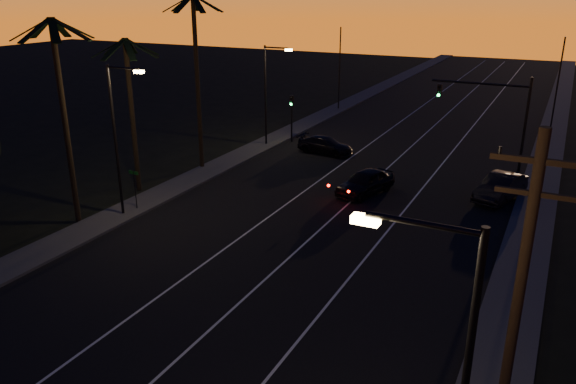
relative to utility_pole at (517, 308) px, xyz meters
The scene contains 20 objects.
road 23.72m from the utility_pole, 120.11° to the left, with size 20.00×170.00×0.01m, color black.
sidewalk_left 30.78m from the utility_pole, 138.74° to the left, with size 2.40×170.00×0.16m, color #373734.
sidewalk_right 20.68m from the utility_pole, 91.15° to the left, with size 2.40×170.00×0.16m, color #373734.
lane_stripe_left 25.32m from the utility_pole, 126.13° to the left, with size 0.12×160.00×0.01m, color silver.
lane_stripe_mid 23.48m from the utility_pole, 119.03° to the left, with size 0.12×160.00×0.01m, color silver.
lane_stripe_right 22.04m from the utility_pole, 110.81° to the left, with size 0.12×160.00×0.01m, color silver.
palm_near 25.55m from the utility_pole, 161.71° to the left, with size 4.25×4.16×11.53m.
palm_mid 28.49m from the utility_pole, 150.55° to the left, with size 4.25×4.16×10.03m.
palm_far 31.17m from the utility_pole, 139.96° to the left, with size 4.25×4.16×12.53m.
streetlight_left_near 24.44m from the utility_pole, 155.85° to the left, with size 2.55×0.26×9.00m.
streetlight_left_far 35.79m from the utility_pole, 128.52° to the left, with size 2.55×0.26×8.50m.
street_sign 25.22m from the utility_pole, 153.85° to the left, with size 0.70×0.06×2.60m.
utility_pole is the anchor object (origin of this frame).
signal_mast 30.33m from the utility_pole, 98.47° to the left, with size 7.10×0.41×7.00m.
signal_post 36.74m from the utility_pole, 125.13° to the left, with size 0.28×0.37×4.20m.
far_pole_left 50.36m from the utility_pole, 116.67° to the left, with size 0.14×0.14×9.00m, color black.
far_pole_right 42.01m from the utility_pole, 90.82° to the left, with size 0.14×0.14×9.00m, color black.
lead_car 23.33m from the utility_pole, 118.16° to the left, with size 3.35×5.58×1.62m.
right_car 23.65m from the utility_pole, 96.50° to the left, with size 3.02×5.24×1.63m.
cross_car 33.04m from the utility_pole, 121.30° to the left, with size 4.94×2.45×1.38m.
Camera 1 is at (11.93, -3.62, 12.94)m, focal length 35.00 mm.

